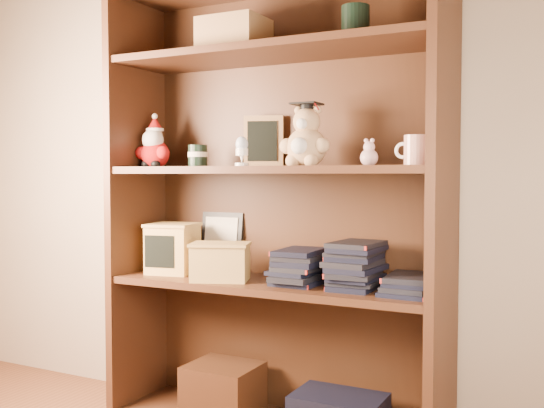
# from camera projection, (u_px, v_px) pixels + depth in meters

# --- Properties ---
(bookcase) EXTENTS (1.20, 0.35, 1.60)m
(bookcase) POSITION_uv_depth(u_px,v_px,m) (278.00, 215.00, 2.24)
(bookcase) COLOR #3E2111
(bookcase) RESTS_ON ground
(shelf_lower) EXTENTS (1.14, 0.33, 0.02)m
(shelf_lower) POSITION_uv_depth(u_px,v_px,m) (272.00, 285.00, 2.21)
(shelf_lower) COLOR #3E2111
(shelf_lower) RESTS_ON ground
(shelf_upper) EXTENTS (1.14, 0.33, 0.02)m
(shelf_upper) POSITION_uv_depth(u_px,v_px,m) (272.00, 170.00, 2.19)
(shelf_upper) COLOR #3E2111
(shelf_upper) RESTS_ON ground
(santa_plush) EXTENTS (0.15, 0.11, 0.21)m
(santa_plush) POSITION_uv_depth(u_px,v_px,m) (154.00, 147.00, 2.41)
(santa_plush) COLOR #A50F0F
(santa_plush) RESTS_ON shelf_upper
(teachers_tin) EXTENTS (0.07, 0.07, 0.08)m
(teachers_tin) POSITION_uv_depth(u_px,v_px,m) (198.00, 156.00, 2.33)
(teachers_tin) COLOR black
(teachers_tin) RESTS_ON shelf_upper
(chalkboard_plaque) EXTENTS (0.14, 0.10, 0.19)m
(chalkboard_plaque) POSITION_uv_depth(u_px,v_px,m) (264.00, 142.00, 2.33)
(chalkboard_plaque) COLOR #9E7547
(chalkboard_plaque) RESTS_ON shelf_upper
(egg_cup) EXTENTS (0.05, 0.05, 0.10)m
(egg_cup) POSITION_uv_depth(u_px,v_px,m) (242.00, 150.00, 2.15)
(egg_cup) COLOR white
(egg_cup) RESTS_ON shelf_upper
(grad_teddy_bear) EXTENTS (0.18, 0.15, 0.22)m
(grad_teddy_bear) POSITION_uv_depth(u_px,v_px,m) (306.00, 141.00, 2.12)
(grad_teddy_bear) COLOR tan
(grad_teddy_bear) RESTS_ON shelf_upper
(pink_figurine) EXTENTS (0.06, 0.06, 0.09)m
(pink_figurine) POSITION_uv_depth(u_px,v_px,m) (369.00, 155.00, 2.03)
(pink_figurine) COLOR #D4A6A3
(pink_figurine) RESTS_ON shelf_upper
(teacher_mug) EXTENTS (0.11, 0.07, 0.09)m
(teacher_mug) POSITION_uv_depth(u_px,v_px,m) (415.00, 150.00, 1.96)
(teacher_mug) COLOR silver
(teacher_mug) RESTS_ON shelf_upper
(certificate_frame) EXTENTS (0.18, 0.05, 0.22)m
(certificate_frame) POSITION_uv_depth(u_px,v_px,m) (221.00, 241.00, 2.46)
(certificate_frame) COLOR black
(certificate_frame) RESTS_ON shelf_lower
(treats_box) EXTENTS (0.20, 0.20, 0.19)m
(treats_box) POSITION_uv_depth(u_px,v_px,m) (173.00, 248.00, 2.39)
(treats_box) COLOR tan
(treats_box) RESTS_ON shelf_lower
(pencils_box) EXTENTS (0.24, 0.21, 0.13)m
(pencils_box) POSITION_uv_depth(u_px,v_px,m) (220.00, 261.00, 2.22)
(pencils_box) COLOR tan
(pencils_box) RESTS_ON shelf_lower
(book_stack_left) EXTENTS (0.14, 0.20, 0.11)m
(book_stack_left) POSITION_uv_depth(u_px,v_px,m) (299.00, 268.00, 2.16)
(book_stack_left) COLOR black
(book_stack_left) RESTS_ON shelf_lower
(book_stack_mid) EXTENTS (0.14, 0.20, 0.16)m
(book_stack_mid) POSITION_uv_depth(u_px,v_px,m) (356.00, 264.00, 2.06)
(book_stack_mid) COLOR black
(book_stack_mid) RESTS_ON shelf_lower
(book_stack_right) EXTENTS (0.14, 0.20, 0.06)m
(book_stack_right) POSITION_uv_depth(u_px,v_px,m) (413.00, 284.00, 1.98)
(book_stack_right) COLOR black
(book_stack_right) RESTS_ON shelf_lower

